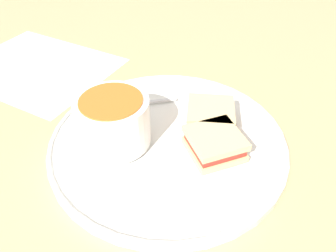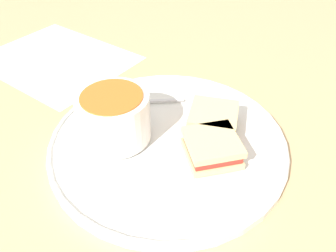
# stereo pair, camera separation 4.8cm
# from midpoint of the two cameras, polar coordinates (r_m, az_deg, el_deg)

# --- Properties ---
(ground_plane) EXTENTS (2.40, 2.40, 0.00)m
(ground_plane) POSITION_cam_midpoint_polar(r_m,az_deg,el_deg) (0.51, -2.72, -3.44)
(ground_plane) COLOR tan
(plate) EXTENTS (0.36, 0.36, 0.02)m
(plate) POSITION_cam_midpoint_polar(r_m,az_deg,el_deg) (0.50, -2.75, -2.67)
(plate) COLOR white
(plate) RESTS_ON ground_plane
(soup_bowl) EXTENTS (0.10, 0.10, 0.07)m
(soup_bowl) POSITION_cam_midpoint_polar(r_m,az_deg,el_deg) (0.48, -12.36, 0.76)
(soup_bowl) COLOR white
(soup_bowl) RESTS_ON plate
(spoon) EXTENTS (0.08, 0.12, 0.01)m
(spoon) POSITION_cam_midpoint_polar(r_m,az_deg,el_deg) (0.56, -10.88, 3.65)
(spoon) COLOR silver
(spoon) RESTS_ON plate
(sandwich_half_near) EXTENTS (0.10, 0.10, 0.03)m
(sandwich_half_near) POSITION_cam_midpoint_polar(r_m,az_deg,el_deg) (0.46, 5.20, -3.17)
(sandwich_half_near) COLOR #DBBC7F
(sandwich_half_near) RESTS_ON plate
(sandwich_half_far) EXTENTS (0.09, 0.09, 0.03)m
(sandwich_half_far) POSITION_cam_midpoint_polar(r_m,az_deg,el_deg) (0.51, 4.70, 1.71)
(sandwich_half_far) COLOR #DBBC7F
(sandwich_half_far) RESTS_ON plate
(menu_sheet) EXTENTS (0.29, 0.34, 0.00)m
(menu_sheet) POSITION_cam_midpoint_polar(r_m,az_deg,el_deg) (0.76, -23.62, 9.32)
(menu_sheet) COLOR white
(menu_sheet) RESTS_ON ground_plane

